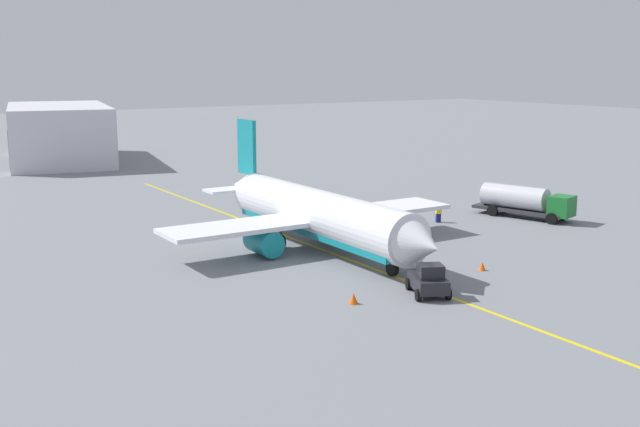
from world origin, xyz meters
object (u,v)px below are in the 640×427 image
object	(u,v)px
airplane	(317,215)
refueling_worker	(438,214)
safety_cone_wingtip	(353,298)
fuel_tanker	(524,201)
safety_cone_nose	(482,266)
pushback_tug	(429,280)

from	to	relation	value
airplane	refueling_worker	xyz separation A→B (m)	(-2.56, 15.52, -1.96)
safety_cone_wingtip	refueling_worker	bearing A→B (deg)	127.62
airplane	safety_cone_wingtip	xyz separation A→B (m)	(14.10, -6.10, -2.44)
fuel_tanker	safety_cone_nose	distance (m)	21.54
safety_cone_wingtip	safety_cone_nose	bearing A→B (deg)	96.63
airplane	fuel_tanker	xyz separation A→B (m)	(0.29, 24.23, -1.06)
pushback_tug	safety_cone_wingtip	world-z (taller)	pushback_tug
safety_cone_nose	airplane	bearing A→B (deg)	-152.33
fuel_tanker	airplane	bearing A→B (deg)	-90.69
safety_cone_nose	safety_cone_wingtip	world-z (taller)	safety_cone_wingtip
fuel_tanker	safety_cone_wingtip	distance (m)	33.35
pushback_tug	airplane	bearing A→B (deg)	176.99
airplane	safety_cone_nose	bearing A→B (deg)	27.67
pushback_tug	refueling_worker	world-z (taller)	pushback_tug
refueling_worker	safety_cone_wingtip	world-z (taller)	refueling_worker
pushback_tug	safety_cone_wingtip	bearing A→B (deg)	-101.94
airplane	safety_cone_nose	distance (m)	14.46
pushback_tug	safety_cone_nose	xyz separation A→B (m)	(-2.60, 7.42, -0.69)
refueling_worker	safety_cone_nose	distance (m)	17.61
fuel_tanker	safety_cone_wingtip	world-z (taller)	fuel_tanker
airplane	refueling_worker	world-z (taller)	airplane
safety_cone_nose	safety_cone_wingtip	bearing A→B (deg)	-83.37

